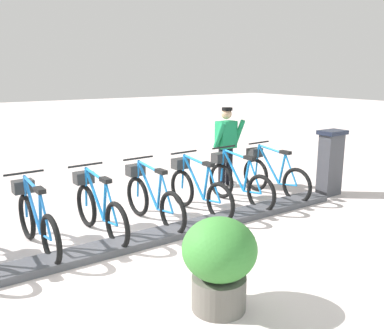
{
  "coord_description": "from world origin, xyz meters",
  "views": [
    {
      "loc": [
        -4.95,
        2.34,
        2.39
      ],
      "look_at": [
        0.5,
        -1.38,
        0.9
      ],
      "focal_mm": 38.86,
      "sensor_mm": 36.0,
      "label": 1
    }
  ],
  "objects_px": {
    "bike_docked_1": "(237,181)",
    "bike_docked_4": "(98,208)",
    "payment_kiosk": "(330,162)",
    "bike_docked_2": "(197,189)",
    "planter_bush": "(219,259)",
    "bike_docked_5": "(36,220)",
    "bike_docked_3": "(152,197)",
    "worker_near_rack": "(226,144)",
    "bike_docked_0": "(272,174)"
  },
  "relations": [
    {
      "from": "bike_docked_5",
      "to": "bike_docked_0",
      "type": "bearing_deg",
      "value": -90.0
    },
    {
      "from": "bike_docked_4",
      "to": "planter_bush",
      "type": "height_order",
      "value": "bike_docked_4"
    },
    {
      "from": "bike_docked_0",
      "to": "bike_docked_2",
      "type": "height_order",
      "value": "same"
    },
    {
      "from": "planter_bush",
      "to": "bike_docked_5",
      "type": "bearing_deg",
      "value": 24.42
    },
    {
      "from": "worker_near_rack",
      "to": "payment_kiosk",
      "type": "bearing_deg",
      "value": -141.88
    },
    {
      "from": "bike_docked_3",
      "to": "bike_docked_4",
      "type": "relative_size",
      "value": 1.0
    },
    {
      "from": "payment_kiosk",
      "to": "bike_docked_4",
      "type": "relative_size",
      "value": 0.74
    },
    {
      "from": "bike_docked_0",
      "to": "worker_near_rack",
      "type": "bearing_deg",
      "value": 15.95
    },
    {
      "from": "bike_docked_1",
      "to": "bike_docked_4",
      "type": "distance_m",
      "value": 2.67
    },
    {
      "from": "bike_docked_4",
      "to": "payment_kiosk",
      "type": "bearing_deg",
      "value": -97.18
    },
    {
      "from": "bike_docked_1",
      "to": "bike_docked_2",
      "type": "xyz_separation_m",
      "value": [
        0.0,
        0.89,
        0.0
      ]
    },
    {
      "from": "payment_kiosk",
      "to": "bike_docked_5",
      "type": "distance_m",
      "value": 5.46
    },
    {
      "from": "payment_kiosk",
      "to": "bike_docked_0",
      "type": "distance_m",
      "value": 1.16
    },
    {
      "from": "bike_docked_2",
      "to": "worker_near_rack",
      "type": "xyz_separation_m",
      "value": [
        1.06,
        -1.47,
        0.48
      ]
    },
    {
      "from": "worker_near_rack",
      "to": "bike_docked_5",
      "type": "bearing_deg",
      "value": 104.38
    },
    {
      "from": "bike_docked_5",
      "to": "planter_bush",
      "type": "bearing_deg",
      "value": -155.58
    },
    {
      "from": "bike_docked_4",
      "to": "bike_docked_5",
      "type": "relative_size",
      "value": 1.0
    },
    {
      "from": "bike_docked_5",
      "to": "planter_bush",
      "type": "height_order",
      "value": "bike_docked_5"
    },
    {
      "from": "bike_docked_1",
      "to": "planter_bush",
      "type": "distance_m",
      "value": 3.5
    },
    {
      "from": "bike_docked_3",
      "to": "bike_docked_5",
      "type": "bearing_deg",
      "value": 90.0
    },
    {
      "from": "bike_docked_4",
      "to": "bike_docked_5",
      "type": "xyz_separation_m",
      "value": [
        0.0,
        0.89,
        0.0
      ]
    },
    {
      "from": "bike_docked_3",
      "to": "bike_docked_5",
      "type": "distance_m",
      "value": 1.78
    },
    {
      "from": "bike_docked_3",
      "to": "planter_bush",
      "type": "xyz_separation_m",
      "value": [
        -2.54,
        0.62,
        0.11
      ]
    },
    {
      "from": "payment_kiosk",
      "to": "bike_docked_2",
      "type": "relative_size",
      "value": 0.74
    },
    {
      "from": "bike_docked_0",
      "to": "bike_docked_5",
      "type": "distance_m",
      "value": 4.45
    },
    {
      "from": "payment_kiosk",
      "to": "planter_bush",
      "type": "distance_m",
      "value": 4.71
    },
    {
      "from": "bike_docked_3",
      "to": "bike_docked_4",
      "type": "bearing_deg",
      "value": 90.0
    },
    {
      "from": "worker_near_rack",
      "to": "bike_docked_0",
      "type": "bearing_deg",
      "value": -164.05
    },
    {
      "from": "payment_kiosk",
      "to": "bike_docked_5",
      "type": "height_order",
      "value": "payment_kiosk"
    },
    {
      "from": "bike_docked_4",
      "to": "planter_bush",
      "type": "distance_m",
      "value": 2.56
    },
    {
      "from": "bike_docked_0",
      "to": "bike_docked_1",
      "type": "relative_size",
      "value": 1.0
    },
    {
      "from": "bike_docked_2",
      "to": "bike_docked_4",
      "type": "relative_size",
      "value": 1.0
    },
    {
      "from": "bike_docked_3",
      "to": "worker_near_rack",
      "type": "relative_size",
      "value": 1.04
    },
    {
      "from": "bike_docked_1",
      "to": "bike_docked_4",
      "type": "bearing_deg",
      "value": 90.0
    },
    {
      "from": "bike_docked_2",
      "to": "bike_docked_4",
      "type": "height_order",
      "value": "same"
    },
    {
      "from": "bike_docked_5",
      "to": "bike_docked_2",
      "type": "bearing_deg",
      "value": -90.0
    },
    {
      "from": "bike_docked_2",
      "to": "planter_bush",
      "type": "xyz_separation_m",
      "value": [
        -2.54,
        1.51,
        0.11
      ]
    },
    {
      "from": "bike_docked_4",
      "to": "bike_docked_0",
      "type": "bearing_deg",
      "value": -90.0
    },
    {
      "from": "payment_kiosk",
      "to": "worker_near_rack",
      "type": "bearing_deg",
      "value": 38.12
    },
    {
      "from": "payment_kiosk",
      "to": "bike_docked_1",
      "type": "height_order",
      "value": "payment_kiosk"
    },
    {
      "from": "payment_kiosk",
      "to": "bike_docked_2",
      "type": "bearing_deg",
      "value": 78.29
    },
    {
      "from": "bike_docked_3",
      "to": "bike_docked_4",
      "type": "height_order",
      "value": "same"
    },
    {
      "from": "bike_docked_0",
      "to": "bike_docked_2",
      "type": "relative_size",
      "value": 1.0
    },
    {
      "from": "payment_kiosk",
      "to": "bike_docked_1",
      "type": "distance_m",
      "value": 1.97
    },
    {
      "from": "bike_docked_0",
      "to": "bike_docked_3",
      "type": "bearing_deg",
      "value": 90.0
    },
    {
      "from": "bike_docked_0",
      "to": "bike_docked_4",
      "type": "relative_size",
      "value": 1.0
    },
    {
      "from": "payment_kiosk",
      "to": "planter_bush",
      "type": "bearing_deg",
      "value": 114.77
    },
    {
      "from": "payment_kiosk",
      "to": "worker_near_rack",
      "type": "height_order",
      "value": "worker_near_rack"
    },
    {
      "from": "bike_docked_4",
      "to": "planter_bush",
      "type": "bearing_deg",
      "value": -174.06
    },
    {
      "from": "payment_kiosk",
      "to": "bike_docked_0",
      "type": "relative_size",
      "value": 0.74
    }
  ]
}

